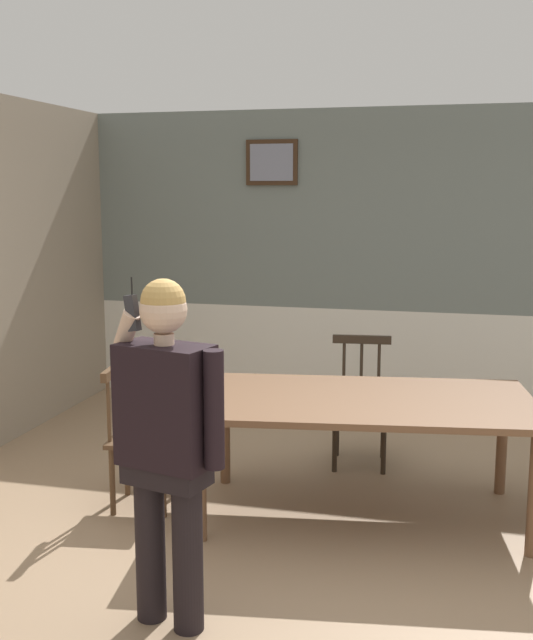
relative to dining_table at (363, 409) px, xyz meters
name	(u,v)px	position (x,y,z in m)	size (l,w,h in m)	color
ground_plane	(278,553)	(-0.38, -0.63, -0.68)	(7.01, 7.01, 0.00)	#9E7F60
room_back_partition	(357,265)	(-0.39, 2.56, 0.63)	(5.20, 0.17, 2.73)	slate
dining_table	(363,409)	(0.00, 0.00, 0.00)	(2.19, 1.38, 0.75)	brown
chair_by_doorway	(360,403)	(-0.13, 0.93, -0.23)	(0.48, 0.48, 0.93)	#2D2319
chair_at_table_head	(138,437)	(-1.40, -0.20, -0.23)	(0.46, 0.46, 0.91)	#513823
person_figure	(167,433)	(-0.71, -1.43, 0.24)	(0.57, 0.32, 1.62)	black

